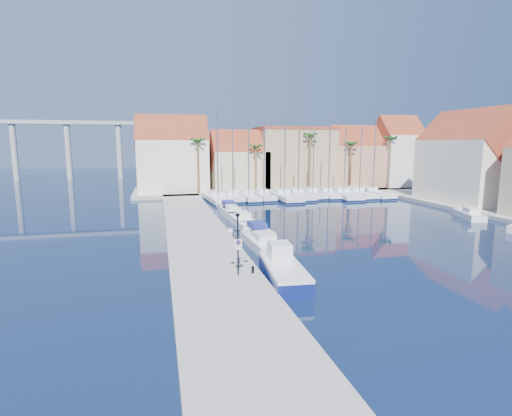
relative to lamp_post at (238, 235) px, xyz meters
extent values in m
plane|color=#081732|center=(7.63, 0.89, -3.21)|extent=(260.00, 260.00, 0.00)
cube|color=gray|center=(-1.37, 14.39, -2.96)|extent=(6.00, 77.00, 0.50)
cube|color=gray|center=(17.63, 48.89, -2.96)|extent=(54.00, 16.00, 0.50)
cylinder|color=black|center=(0.00, 0.01, -0.65)|extent=(0.10, 0.10, 4.12)
cylinder|color=black|center=(-0.26, -0.04, 0.28)|extent=(0.52, 0.13, 0.05)
cylinder|color=black|center=(0.25, 0.05, 0.28)|extent=(0.52, 0.13, 0.05)
sphere|color=white|center=(-0.51, -0.08, 0.28)|extent=(0.37, 0.37, 0.37)
sphere|color=white|center=(0.51, 0.09, 0.28)|extent=(0.37, 0.37, 0.37)
cube|color=black|center=(0.00, 0.01, 1.31)|extent=(0.24, 0.16, 0.16)
cube|color=white|center=(0.01, -0.06, -0.54)|extent=(0.51, 0.11, 0.52)
cylinder|color=red|center=(0.01, -0.08, -0.49)|extent=(0.35, 0.07, 0.35)
cylinder|color=#1933A5|center=(0.01, -0.09, -0.49)|extent=(0.25, 0.05, 0.25)
cube|color=white|center=(0.01, -0.06, -0.90)|extent=(0.41, 0.09, 0.14)
cylinder|color=black|center=(1.03, 0.14, -2.47)|extent=(0.19, 0.19, 0.47)
cube|color=navy|center=(2.93, -0.68, -2.71)|extent=(2.76, 6.81, 1.00)
cube|color=white|center=(2.93, -0.68, -2.10)|extent=(2.76, 6.81, 0.22)
cube|color=white|center=(3.04, 0.64, -1.49)|extent=(1.58, 1.89, 1.22)
cube|color=white|center=(3.77, 8.40, -2.81)|extent=(2.48, 6.96, 0.80)
cube|color=white|center=(3.80, 7.71, -2.11)|extent=(1.64, 2.47, 0.60)
cube|color=white|center=(4.32, 13.17, -2.81)|extent=(2.54, 6.46, 0.80)
cube|color=navy|center=(4.38, 12.54, -2.11)|extent=(1.59, 2.32, 0.60)
cube|color=white|center=(4.10, 19.11, -2.81)|extent=(2.49, 6.44, 0.80)
cube|color=white|center=(4.14, 18.48, -2.11)|extent=(1.58, 2.31, 0.60)
cube|color=white|center=(3.79, 24.13, -2.81)|extent=(2.02, 5.64, 0.80)
cube|color=white|center=(3.82, 23.57, -2.11)|extent=(1.33, 2.00, 0.60)
cube|color=white|center=(4.09, 27.93, -2.81)|extent=(2.41, 6.77, 0.80)
cube|color=navy|center=(4.11, 27.26, -2.11)|extent=(1.59, 2.40, 0.60)
cube|color=white|center=(31.63, 15.46, -2.81)|extent=(3.43, 5.88, 0.80)
cube|color=white|center=(31.46, 14.93, -2.11)|extent=(1.80, 2.25, 0.60)
cube|color=white|center=(3.84, 36.05, -2.71)|extent=(3.83, 11.47, 1.00)
cube|color=#0C193C|center=(3.84, 36.05, -3.03)|extent=(3.90, 11.54, 0.28)
cube|color=white|center=(3.75, 37.18, -1.91)|extent=(2.32, 3.54, 0.60)
cylinder|color=slate|center=(3.89, 35.49, 4.34)|extent=(0.20, 0.20, 13.10)
cube|color=white|center=(6.39, 37.19, -2.71)|extent=(2.66, 8.25, 1.00)
cube|color=#0C193C|center=(6.39, 37.19, -3.03)|extent=(2.72, 8.32, 0.28)
cube|color=white|center=(6.33, 38.00, -1.91)|extent=(1.64, 2.53, 0.60)
cylinder|color=slate|center=(6.42, 36.78, 3.63)|extent=(0.20, 0.20, 11.68)
cube|color=white|center=(8.91, 37.07, -2.71)|extent=(2.71, 8.80, 1.00)
cube|color=#0C193C|center=(8.91, 37.07, -3.03)|extent=(2.77, 8.86, 0.28)
cube|color=white|center=(8.86, 37.94, -1.91)|extent=(1.72, 2.69, 0.60)
cylinder|color=slate|center=(8.93, 36.63, 3.93)|extent=(0.20, 0.20, 12.27)
cube|color=white|center=(11.57, 37.38, -2.71)|extent=(2.28, 8.46, 1.00)
cube|color=#0C193C|center=(11.57, 37.38, -3.03)|extent=(2.34, 8.52, 0.28)
cube|color=white|center=(11.56, 38.22, -1.91)|extent=(1.56, 2.55, 0.60)
cylinder|color=slate|center=(11.57, 36.96, 4.23)|extent=(0.20, 0.20, 12.88)
cube|color=white|center=(14.69, 36.53, -2.71)|extent=(3.20, 11.73, 1.00)
cube|color=#0C193C|center=(14.69, 36.53, -3.03)|extent=(3.26, 11.79, 0.28)
cube|color=white|center=(14.67, 37.70, -1.91)|extent=(2.18, 3.54, 0.60)
cylinder|color=slate|center=(14.69, 35.95, 3.98)|extent=(0.20, 0.20, 12.38)
cube|color=white|center=(17.25, 37.20, -2.71)|extent=(3.23, 10.25, 1.00)
cube|color=#0C193C|center=(17.25, 37.20, -3.03)|extent=(3.30, 10.31, 0.28)
cube|color=white|center=(17.19, 38.21, -1.91)|extent=(2.02, 3.14, 0.60)
cylinder|color=slate|center=(17.28, 36.69, 2.84)|extent=(0.20, 0.20, 10.11)
cube|color=white|center=(20.00, 37.53, -2.71)|extent=(2.43, 8.46, 1.00)
cube|color=#0C193C|center=(20.00, 37.53, -3.03)|extent=(2.49, 8.52, 0.28)
cube|color=white|center=(19.98, 38.37, -1.91)|extent=(1.60, 2.56, 0.60)
cylinder|color=slate|center=(20.02, 37.11, 2.82)|extent=(0.20, 0.20, 10.06)
cube|color=white|center=(22.59, 37.01, -2.71)|extent=(2.63, 8.28, 1.00)
cube|color=#0C193C|center=(22.59, 37.01, -3.03)|extent=(2.70, 8.34, 0.28)
cube|color=white|center=(22.64, 37.82, -1.91)|extent=(1.64, 2.54, 0.60)
cylinder|color=slate|center=(22.57, 36.60, 3.96)|extent=(0.20, 0.20, 12.33)
cube|color=white|center=(25.04, 36.37, -2.71)|extent=(3.97, 11.82, 1.00)
cube|color=#0C193C|center=(25.04, 36.37, -3.03)|extent=(4.04, 11.88, 0.28)
cube|color=white|center=(25.14, 37.52, -1.91)|extent=(2.40, 3.65, 0.60)
cylinder|color=slate|center=(24.99, 35.79, 2.93)|extent=(0.20, 0.20, 10.27)
cube|color=white|center=(28.09, 36.81, -2.71)|extent=(2.95, 10.78, 1.00)
cube|color=#0C193C|center=(28.09, 36.81, -3.03)|extent=(3.02, 10.84, 0.28)
cube|color=white|center=(28.10, 37.88, -1.91)|extent=(2.00, 3.25, 0.60)
cylinder|color=slate|center=(28.08, 36.27, 3.18)|extent=(0.20, 0.20, 10.77)
cube|color=white|center=(30.35, 36.41, -2.71)|extent=(3.35, 11.02, 1.00)
cube|color=#0C193C|center=(30.35, 36.41, -3.03)|extent=(3.41, 11.08, 0.28)
cube|color=white|center=(30.30, 37.50, -1.91)|extent=(2.14, 3.36, 0.60)
cylinder|color=slate|center=(30.38, 35.86, 4.59)|extent=(0.20, 0.20, 13.59)
cube|color=#ECE4C6|center=(-2.37, 47.89, 1.79)|extent=(12.00, 9.00, 9.00)
cube|color=maroon|center=(-2.37, 47.89, 6.29)|extent=(12.30, 9.00, 9.00)
cube|color=beige|center=(9.63, 47.89, 0.79)|extent=(10.00, 8.00, 7.00)
cube|color=maroon|center=(9.63, 47.89, 4.29)|extent=(10.30, 8.00, 8.00)
cube|color=tan|center=(20.63, 48.89, 2.79)|extent=(14.00, 10.00, 11.00)
cube|color=maroon|center=(20.63, 48.89, 8.54)|extent=(14.20, 10.20, 0.50)
cube|color=#B07559|center=(32.63, 47.89, 1.29)|extent=(10.00, 8.00, 8.00)
cube|color=maroon|center=(32.63, 47.89, 5.29)|extent=(10.30, 8.00, 8.00)
cube|color=white|center=(41.63, 46.89, 2.29)|extent=(8.00, 8.00, 10.00)
cube|color=maroon|center=(41.63, 46.89, 7.29)|extent=(8.30, 8.00, 8.00)
cube|color=#ECE4C6|center=(39.63, 24.89, 1.79)|extent=(9.00, 14.00, 9.00)
cube|color=maroon|center=(39.63, 24.89, 6.29)|extent=(9.00, 14.30, 9.00)
cylinder|color=brown|center=(1.63, 42.89, 1.79)|extent=(0.36, 0.36, 9.00)
sphere|color=#175016|center=(1.63, 42.89, 6.14)|extent=(2.60, 2.60, 2.60)
cylinder|color=brown|center=(11.63, 42.89, 1.29)|extent=(0.36, 0.36, 8.00)
sphere|color=#175016|center=(11.63, 42.89, 5.14)|extent=(2.60, 2.60, 2.60)
cylinder|color=brown|center=(21.63, 42.89, 2.29)|extent=(0.36, 0.36, 10.00)
sphere|color=#175016|center=(21.63, 42.89, 7.14)|extent=(2.60, 2.60, 2.60)
cylinder|color=brown|center=(29.63, 42.89, 1.54)|extent=(0.36, 0.36, 8.50)
sphere|color=#175016|center=(29.63, 42.89, 5.64)|extent=(2.60, 2.60, 2.60)
cylinder|color=brown|center=(37.63, 42.89, 2.04)|extent=(0.36, 0.36, 9.50)
sphere|color=#175016|center=(37.63, 42.89, 6.64)|extent=(2.60, 2.60, 2.60)
cube|color=#9E9E99|center=(-30.37, 82.89, 10.79)|extent=(48.00, 2.20, 0.90)
cylinder|color=#9E9E99|center=(-38.37, 82.89, 3.79)|extent=(1.40, 1.40, 14.00)
cylinder|color=#9E9E99|center=(-26.37, 82.89, 3.79)|extent=(1.40, 1.40, 14.00)
cylinder|color=#9E9E99|center=(-14.37, 82.89, 3.79)|extent=(1.40, 1.40, 14.00)
camera|label=1|loc=(-4.82, -24.75, 5.90)|focal=28.00mm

